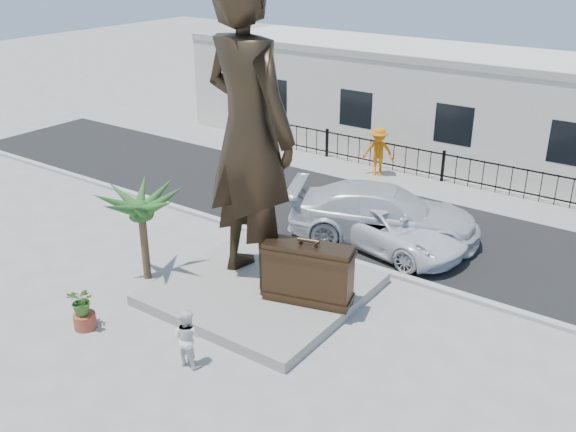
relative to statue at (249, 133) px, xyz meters
The scene contains 16 objects.
ground 4.91m from the statue, 59.03° to the right, with size 100.00×100.00×0.00m, color #9E9991.
street 7.72m from the statue, 80.30° to the left, with size 40.00×7.00×0.01m, color black.
curb 5.28m from the statue, 68.68° to the left, with size 40.00×0.25×0.12m, color #A5A399.
far_sidewalk 11.20m from the statue, 84.06° to the left, with size 40.00×2.50×0.02m, color #9E9991.
plinth 4.35m from the statue, 25.87° to the right, with size 5.20×5.20×0.30m, color gray.
fence 11.73m from the statue, 84.49° to the left, with size 22.00×0.10×1.20m, color black.
building 15.43m from the statue, 86.00° to the left, with size 28.00×7.00×4.40m, color silver.
statue is the anchor object (origin of this frame).
suitcase 3.93m from the statue, ahead, with size 2.30×0.73×1.62m, color #342416.
tourist 5.45m from the statue, 73.80° to the right, with size 0.69×0.54×1.43m, color white.
car_white 6.08m from the statue, 65.06° to the left, with size 2.36×5.13×1.42m, color white.
car_silver 6.19m from the statue, 71.29° to the left, with size 2.49×6.13×1.78m, color silver.
worker 10.81m from the statue, 97.96° to the left, with size 1.30×0.75×2.01m, color orange.
palm_tree 5.43m from the statue, 151.31° to the right, with size 1.80×1.80×3.20m, color #23511D, non-canonical shape.
planter 6.34m from the statue, 116.13° to the right, with size 0.56×0.56×0.40m, color #994028.
shrub 5.97m from the statue, 116.13° to the right, with size 0.68×0.59×0.76m, color #376922.
Camera 1 is at (9.01, -10.74, 9.10)m, focal length 40.00 mm.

